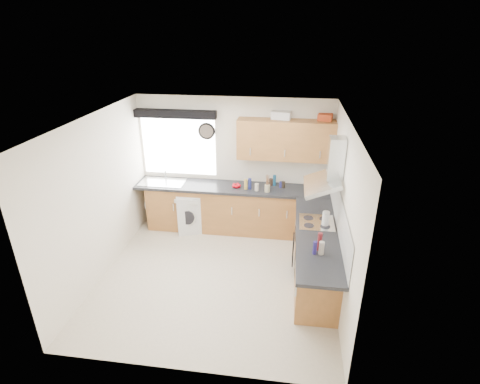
# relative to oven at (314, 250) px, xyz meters

# --- Properties ---
(ground_plane) EXTENTS (3.60, 3.60, 0.00)m
(ground_plane) POSITION_rel_oven_xyz_m (-1.50, -0.30, -0.42)
(ground_plane) COLOR beige
(ceiling) EXTENTS (3.60, 3.60, 0.02)m
(ceiling) POSITION_rel_oven_xyz_m (-1.50, -0.30, 2.08)
(ceiling) COLOR white
(ceiling) RESTS_ON wall_back
(wall_back) EXTENTS (3.60, 0.02, 2.50)m
(wall_back) POSITION_rel_oven_xyz_m (-1.50, 1.50, 0.82)
(wall_back) COLOR silver
(wall_back) RESTS_ON ground_plane
(wall_front) EXTENTS (3.60, 0.02, 2.50)m
(wall_front) POSITION_rel_oven_xyz_m (-1.50, -2.10, 0.82)
(wall_front) COLOR silver
(wall_front) RESTS_ON ground_plane
(wall_left) EXTENTS (0.02, 3.60, 2.50)m
(wall_left) POSITION_rel_oven_xyz_m (-3.30, -0.30, 0.82)
(wall_left) COLOR silver
(wall_left) RESTS_ON ground_plane
(wall_right) EXTENTS (0.02, 3.60, 2.50)m
(wall_right) POSITION_rel_oven_xyz_m (0.30, -0.30, 0.82)
(wall_right) COLOR silver
(wall_right) RESTS_ON ground_plane
(window) EXTENTS (1.40, 0.02, 1.10)m
(window) POSITION_rel_oven_xyz_m (-2.55, 1.49, 1.12)
(window) COLOR silver
(window) RESTS_ON wall_back
(window_blind) EXTENTS (1.50, 0.18, 0.14)m
(window_blind) POSITION_rel_oven_xyz_m (-2.55, 1.40, 1.76)
(window_blind) COLOR black
(window_blind) RESTS_ON wall_back
(splashback) EXTENTS (0.01, 3.00, 0.54)m
(splashback) POSITION_rel_oven_xyz_m (0.29, 0.00, 0.75)
(splashback) COLOR white
(splashback) RESTS_ON wall_right
(base_cab_back) EXTENTS (3.00, 0.58, 0.86)m
(base_cab_back) POSITION_rel_oven_xyz_m (-1.60, 1.21, 0.01)
(base_cab_back) COLOR brown
(base_cab_back) RESTS_ON ground_plane
(base_cab_corner) EXTENTS (0.60, 0.60, 0.86)m
(base_cab_corner) POSITION_rel_oven_xyz_m (0.00, 1.20, 0.01)
(base_cab_corner) COLOR brown
(base_cab_corner) RESTS_ON ground_plane
(base_cab_right) EXTENTS (0.58, 2.10, 0.86)m
(base_cab_right) POSITION_rel_oven_xyz_m (0.01, -0.15, 0.01)
(base_cab_right) COLOR brown
(base_cab_right) RESTS_ON ground_plane
(worktop_back) EXTENTS (3.60, 0.62, 0.05)m
(worktop_back) POSITION_rel_oven_xyz_m (-1.50, 1.20, 0.46)
(worktop_back) COLOR black
(worktop_back) RESTS_ON base_cab_back
(worktop_right) EXTENTS (0.62, 2.42, 0.05)m
(worktop_right) POSITION_rel_oven_xyz_m (0.00, -0.30, 0.46)
(worktop_right) COLOR black
(worktop_right) RESTS_ON base_cab_right
(sink) EXTENTS (0.84, 0.46, 0.10)m
(sink) POSITION_rel_oven_xyz_m (-2.83, 1.20, 0.52)
(sink) COLOR silver
(sink) RESTS_ON worktop_back
(oven) EXTENTS (0.56, 0.58, 0.85)m
(oven) POSITION_rel_oven_xyz_m (0.00, 0.00, 0.00)
(oven) COLOR black
(oven) RESTS_ON ground_plane
(hob_plate) EXTENTS (0.52, 0.52, 0.01)m
(hob_plate) POSITION_rel_oven_xyz_m (0.00, 0.00, 0.49)
(hob_plate) COLOR silver
(hob_plate) RESTS_ON worktop_right
(extractor_hood) EXTENTS (0.52, 0.78, 0.66)m
(extractor_hood) POSITION_rel_oven_xyz_m (0.10, -0.00, 1.34)
(extractor_hood) COLOR silver
(extractor_hood) RESTS_ON wall_right
(upper_cabinets) EXTENTS (1.70, 0.35, 0.70)m
(upper_cabinets) POSITION_rel_oven_xyz_m (-0.55, 1.32, 1.38)
(upper_cabinets) COLOR brown
(upper_cabinets) RESTS_ON wall_back
(washing_machine) EXTENTS (0.66, 0.65, 0.76)m
(washing_machine) POSITION_rel_oven_xyz_m (-2.28, 1.10, -0.04)
(washing_machine) COLOR silver
(washing_machine) RESTS_ON ground_plane
(wall_clock) EXTENTS (0.31, 0.04, 0.31)m
(wall_clock) POSITION_rel_oven_xyz_m (-2.00, 1.46, 1.44)
(wall_clock) COLOR black
(wall_clock) RESTS_ON wall_back
(casserole) EXTENTS (0.36, 0.29, 0.14)m
(casserole) POSITION_rel_oven_xyz_m (-0.64, 1.42, 1.79)
(casserole) COLOR silver
(casserole) RESTS_ON upper_cabinets
(storage_box) EXTENTS (0.27, 0.24, 0.11)m
(storage_box) POSITION_rel_oven_xyz_m (0.10, 1.42, 1.78)
(storage_box) COLOR #C6411B
(storage_box) RESTS_ON upper_cabinets
(utensil_pot) EXTENTS (0.11, 0.11, 0.13)m
(utensil_pot) POSITION_rel_oven_xyz_m (-0.83, 1.05, 0.55)
(utensil_pot) COLOR tan
(utensil_pot) RESTS_ON worktop_back
(kitchen_roll) EXTENTS (0.13, 0.13, 0.23)m
(kitchen_roll) POSITION_rel_oven_xyz_m (0.12, -0.07, 0.60)
(kitchen_roll) COLOR silver
(kitchen_roll) RESTS_ON worktop_right
(tomato_cluster) EXTENTS (0.19, 0.19, 0.07)m
(tomato_cluster) POSITION_rel_oven_xyz_m (-1.41, 1.17, 0.52)
(tomato_cluster) COLOR red
(tomato_cluster) RESTS_ON worktop_back
(jar_0) EXTENTS (0.07, 0.07, 0.13)m
(jar_0) POSITION_rel_oven_xyz_m (-1.02, 1.07, 0.55)
(jar_0) COLOR #BDB1A1
(jar_0) RESTS_ON worktop_back
(jar_1) EXTENTS (0.07, 0.07, 0.12)m
(jar_1) POSITION_rel_oven_xyz_m (-0.55, 1.27, 0.55)
(jar_1) COLOR black
(jar_1) RESTS_ON worktop_back
(jar_2) EXTENTS (0.06, 0.06, 0.20)m
(jar_2) POSITION_rel_oven_xyz_m (-0.72, 1.36, 0.59)
(jar_2) COLOR navy
(jar_2) RESTS_ON worktop_back
(jar_3) EXTENTS (0.07, 0.07, 0.13)m
(jar_3) POSITION_rel_oven_xyz_m (-0.78, 1.34, 0.55)
(jar_3) COLOR #2F211A
(jar_3) RESTS_ON worktop_back
(jar_4) EXTENTS (0.07, 0.07, 0.11)m
(jar_4) POSITION_rel_oven_xyz_m (-0.59, 1.28, 0.54)
(jar_4) COLOR navy
(jar_4) RESTS_ON worktop_back
(jar_5) EXTENTS (0.07, 0.07, 0.19)m
(jar_5) POSITION_rel_oven_xyz_m (-1.22, 1.11, 0.58)
(jar_5) COLOR #A68639
(jar_5) RESTS_ON worktop_back
(jar_6) EXTENTS (0.06, 0.06, 0.20)m
(jar_6) POSITION_rel_oven_xyz_m (-1.15, 1.13, 0.59)
(jar_6) COLOR navy
(jar_6) RESTS_ON worktop_back
(jar_7) EXTENTS (0.04, 0.04, 0.12)m
(jar_7) POSITION_rel_oven_xyz_m (-0.81, 1.05, 0.54)
(jar_7) COLOR #471920
(jar_7) RESTS_ON worktop_back
(bottle_0) EXTENTS (0.06, 0.06, 0.26)m
(bottle_0) POSITION_rel_oven_xyz_m (-0.01, -0.75, 0.61)
(bottle_0) COLOR #571217
(bottle_0) RESTS_ON worktop_right
(bottle_1) EXTENTS (0.07, 0.07, 0.18)m
(bottle_1) POSITION_rel_oven_xyz_m (0.02, -0.84, 0.58)
(bottle_1) COLOR gray
(bottle_1) RESTS_ON worktop_right
(bottle_2) EXTENTS (0.05, 0.05, 0.19)m
(bottle_2) POSITION_rel_oven_xyz_m (-0.07, -0.85, 0.58)
(bottle_2) COLOR navy
(bottle_2) RESTS_ON worktop_right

